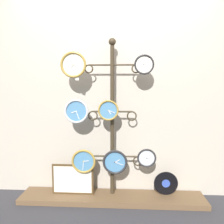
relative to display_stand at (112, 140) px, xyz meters
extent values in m
plane|color=#333338|center=(0.00, -0.41, -0.73)|extent=(12.00, 12.00, 0.00)
cube|color=#BCB2A3|center=(0.00, 0.16, 0.67)|extent=(4.40, 0.04, 2.80)
cube|color=brown|center=(0.00, -0.06, -0.70)|extent=(2.20, 0.36, 0.06)
cylinder|color=#382D1E|center=(0.00, 0.00, -0.72)|extent=(0.37, 0.37, 0.02)
cylinder|color=#382D1E|center=(0.00, 0.00, 0.20)|extent=(0.05, 0.05, 1.81)
sphere|color=#382D1E|center=(0.00, 0.00, 1.14)|extent=(0.09, 0.09, 0.09)
cylinder|color=#382D1E|center=(-0.14, 0.00, 0.88)|extent=(0.27, 0.02, 0.02)
torus|color=#382D1E|center=(-0.27, 0.00, 0.84)|extent=(0.10, 0.02, 0.10)
cylinder|color=#382D1E|center=(0.14, 0.00, 0.88)|extent=(0.27, 0.02, 0.02)
torus|color=#382D1E|center=(0.27, 0.00, 0.84)|extent=(0.10, 0.02, 0.10)
cylinder|color=#382D1E|center=(-0.12, 0.00, 0.34)|extent=(0.23, 0.02, 0.02)
torus|color=#382D1E|center=(-0.23, 0.00, 0.29)|extent=(0.12, 0.02, 0.12)
cylinder|color=#382D1E|center=(0.12, 0.00, 0.34)|extent=(0.23, 0.02, 0.02)
torus|color=#382D1E|center=(0.23, 0.00, 0.29)|extent=(0.12, 0.02, 0.12)
cylinder|color=#382D1E|center=(-0.16, 0.00, -0.20)|extent=(0.31, 0.02, 0.02)
torus|color=#382D1E|center=(-0.31, 0.00, -0.25)|extent=(0.12, 0.02, 0.12)
cylinder|color=#382D1E|center=(0.16, 0.00, -0.20)|extent=(0.31, 0.02, 0.02)
torus|color=#382D1E|center=(0.31, 0.00, -0.25)|extent=(0.12, 0.02, 0.12)
cylinder|color=silver|center=(-0.43, -0.09, 0.88)|extent=(0.27, 0.02, 0.27)
torus|color=#A58438|center=(-0.43, -0.10, 0.88)|extent=(0.29, 0.03, 0.29)
cylinder|color=#A58438|center=(-0.43, -0.10, 0.88)|extent=(0.02, 0.01, 0.02)
cube|color=silver|center=(-0.45, -0.10, 0.85)|extent=(0.05, 0.00, 0.05)
cube|color=silver|center=(-0.39, -0.10, 0.85)|extent=(0.10, 0.00, 0.05)
cylinder|color=silver|center=(0.36, -0.08, 0.88)|extent=(0.20, 0.02, 0.20)
torus|color=#262628|center=(0.36, -0.09, 0.88)|extent=(0.22, 0.02, 0.22)
cylinder|color=#262628|center=(0.36, -0.09, 0.88)|extent=(0.01, 0.01, 0.01)
cube|color=silver|center=(0.34, -0.10, 0.89)|extent=(0.04, 0.00, 0.04)
cube|color=silver|center=(0.39, -0.10, 0.85)|extent=(0.07, 0.00, 0.05)
cylinder|color=#4C84B2|center=(-0.41, -0.09, 0.35)|extent=(0.25, 0.02, 0.25)
torus|color=silver|center=(-0.41, -0.11, 0.35)|extent=(0.28, 0.03, 0.28)
cylinder|color=silver|center=(-0.41, -0.11, 0.35)|extent=(0.02, 0.01, 0.02)
cube|color=silver|center=(-0.44, -0.11, 0.34)|extent=(0.06, 0.00, 0.03)
cube|color=silver|center=(-0.39, -0.11, 0.31)|extent=(0.04, 0.00, 0.10)
cylinder|color=#4C84B2|center=(-0.04, -0.09, 0.37)|extent=(0.21, 0.02, 0.21)
torus|color=#A58438|center=(-0.04, -0.11, 0.37)|extent=(0.24, 0.02, 0.24)
cylinder|color=#A58438|center=(-0.04, -0.11, 0.37)|extent=(0.01, 0.01, 0.01)
cube|color=silver|center=(-0.02, -0.11, 0.34)|extent=(0.04, 0.00, 0.05)
cube|color=silver|center=(0.00, -0.11, 0.35)|extent=(0.08, 0.00, 0.04)
cylinder|color=#4C84B2|center=(-0.33, -0.07, -0.24)|extent=(0.26, 0.02, 0.26)
torus|color=#A58438|center=(-0.33, -0.09, -0.24)|extent=(0.29, 0.03, 0.29)
cylinder|color=#A58438|center=(-0.33, -0.09, -0.24)|extent=(0.02, 0.01, 0.02)
cube|color=silver|center=(-0.30, -0.09, -0.24)|extent=(0.06, 0.00, 0.02)
cube|color=silver|center=(-0.34, -0.09, -0.29)|extent=(0.02, 0.00, 0.10)
cylinder|color=#4C84B2|center=(0.04, -0.08, -0.24)|extent=(0.26, 0.02, 0.26)
torus|color=#262628|center=(0.04, -0.10, -0.24)|extent=(0.29, 0.03, 0.29)
cylinder|color=#262628|center=(0.04, -0.10, -0.24)|extent=(0.02, 0.01, 0.02)
cube|color=silver|center=(0.07, -0.10, -0.23)|extent=(0.06, 0.00, 0.04)
cube|color=silver|center=(0.09, -0.10, -0.26)|extent=(0.10, 0.00, 0.04)
cylinder|color=silver|center=(0.40, -0.07, -0.19)|extent=(0.20, 0.02, 0.20)
torus|color=#262628|center=(0.40, -0.09, -0.19)|extent=(0.22, 0.02, 0.22)
cylinder|color=#262628|center=(0.40, -0.09, -0.19)|extent=(0.01, 0.01, 0.01)
cube|color=silver|center=(0.43, -0.09, -0.18)|extent=(0.05, 0.00, 0.02)
cube|color=silver|center=(0.37, -0.09, -0.17)|extent=(0.07, 0.00, 0.04)
cylinder|color=black|center=(0.65, -0.01, -0.52)|extent=(0.29, 0.01, 0.29)
cylinder|color=#334FB2|center=(0.65, -0.01, -0.52)|extent=(0.10, 0.00, 0.10)
cube|color=#4C381E|center=(-0.48, -0.04, -0.48)|extent=(0.50, 0.02, 0.37)
cube|color=white|center=(-0.48, -0.06, -0.48)|extent=(0.46, 0.00, 0.33)
cube|color=white|center=(-0.39, -0.10, 0.72)|extent=(0.04, 0.00, 0.03)
camera|label=1|loc=(0.14, -2.55, 0.61)|focal=35.00mm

